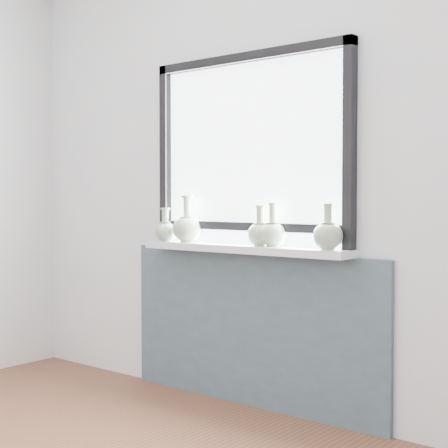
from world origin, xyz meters
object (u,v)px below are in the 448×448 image
Objects in this scene: windowsill at (243,249)px; vase_b at (187,227)px; vase_d at (273,233)px; vase_a at (165,230)px; vase_e at (328,234)px; vase_c at (260,233)px.

vase_b is (-0.41, -0.00, 0.11)m from windowsill.
windowsill is at bearing -178.67° from vase_d.
windowsill is 0.57m from vase_a.
vase_b reaches higher than vase_e.
vase_d reaches higher than vase_a.
vase_e is (0.43, -0.02, 0.01)m from vase_c.
windowsill is 0.55m from vase_e.
vase_d is (0.76, 0.03, 0.01)m from vase_a.
vase_e is at bearing -2.37° from vase_c.
windowsill is 5.72× the size of vase_e.
vase_b is 1.24× the size of vase_c.
vase_b is at bearing -179.49° from vase_c.
vase_a is at bearing -177.43° from windowsill.
vase_a is 1.10m from vase_e.
vase_d is at bearing 0.64° from vase_b.
vase_e is at bearing 0.51° from vase_a.
windowsill is 5.68× the size of vase_d.
vase_c reaches higher than vase_a.
vase_d is (0.20, 0.00, 0.09)m from windowsill.
vase_c is at bearing -178.52° from vase_d.
vase_e is at bearing -3.28° from vase_d.
vase_e is (1.10, 0.01, 0.01)m from vase_a.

